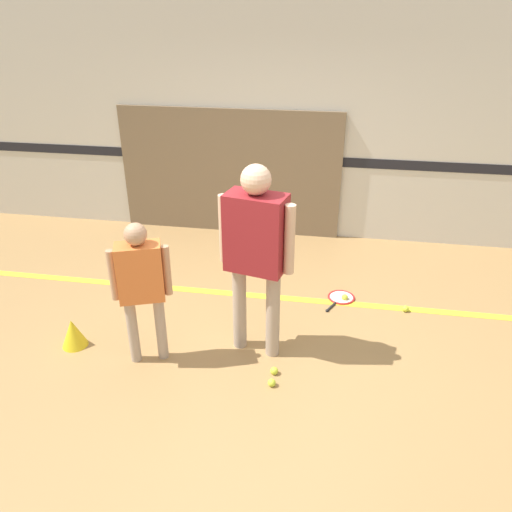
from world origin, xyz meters
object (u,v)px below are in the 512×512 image
(tennis_ball_near_instructor, at_px, (272,383))
(tennis_ball_stray_left, at_px, (274,371))
(tennis_ball_stray_right, at_px, (406,309))
(racket_spare_on_floor, at_px, (341,298))
(person_student_left, at_px, (141,279))
(training_cone, at_px, (73,333))
(person_instructor, at_px, (256,243))
(tennis_ball_by_spare_racket, at_px, (345,297))

(tennis_ball_near_instructor, height_order, tennis_ball_stray_left, same)
(tennis_ball_near_instructor, xyz_separation_m, tennis_ball_stray_left, (0.00, 0.15, 0.00))
(tennis_ball_near_instructor, distance_m, tennis_ball_stray_right, 1.78)
(tennis_ball_near_instructor, distance_m, tennis_ball_stray_left, 0.15)
(racket_spare_on_floor, relative_size, tennis_ball_stray_left, 7.53)
(racket_spare_on_floor, xyz_separation_m, tennis_ball_stray_left, (-0.54, -1.31, 0.02))
(person_student_left, height_order, training_cone, person_student_left)
(racket_spare_on_floor, distance_m, tennis_ball_stray_left, 1.42)
(person_instructor, xyz_separation_m, person_student_left, (-0.91, -0.28, -0.27))
(racket_spare_on_floor, xyz_separation_m, tennis_ball_near_instructor, (-0.54, -1.46, 0.02))
(racket_spare_on_floor, distance_m, tennis_ball_near_instructor, 1.56)
(person_student_left, distance_m, tennis_ball_stray_left, 1.36)
(racket_spare_on_floor, distance_m, tennis_ball_stray_right, 0.67)
(racket_spare_on_floor, xyz_separation_m, tennis_ball_stray_right, (0.66, -0.14, 0.02))
(person_instructor, xyz_separation_m, racket_spare_on_floor, (0.75, 1.00, -1.06))
(tennis_ball_stray_left, bearing_deg, training_cone, 177.15)
(person_instructor, distance_m, racket_spare_on_floor, 1.64)
(person_student_left, height_order, tennis_ball_stray_right, person_student_left)
(person_instructor, height_order, tennis_ball_stray_right, person_instructor)
(person_student_left, relative_size, training_cone, 4.78)
(racket_spare_on_floor, height_order, tennis_ball_stray_left, tennis_ball_stray_left)
(person_student_left, relative_size, tennis_ball_near_instructor, 19.72)
(tennis_ball_stray_right, bearing_deg, person_student_left, -153.73)
(tennis_ball_near_instructor, bearing_deg, tennis_ball_by_spare_racket, 68.03)
(tennis_ball_near_instructor, height_order, training_cone, training_cone)
(tennis_ball_near_instructor, relative_size, tennis_ball_stray_left, 1.00)
(person_instructor, distance_m, person_student_left, 0.99)
(tennis_ball_by_spare_racket, height_order, tennis_ball_stray_right, same)
(tennis_ball_stray_left, relative_size, training_cone, 0.24)
(person_instructor, distance_m, tennis_ball_stray_left, 1.10)
(person_student_left, distance_m, training_cone, 1.00)
(person_student_left, distance_m, tennis_ball_stray_right, 2.69)
(person_student_left, bearing_deg, tennis_ball_stray_left, -21.79)
(training_cone, bearing_deg, tennis_ball_stray_right, 19.44)
(person_instructor, distance_m, tennis_ball_by_spare_racket, 1.63)
(racket_spare_on_floor, bearing_deg, tennis_ball_near_instructor, 5.58)
(racket_spare_on_floor, xyz_separation_m, tennis_ball_by_spare_racket, (0.04, -0.02, 0.02))
(racket_spare_on_floor, bearing_deg, tennis_ball_stray_right, 103.95)
(tennis_ball_stray_right, relative_size, training_cone, 0.24)
(tennis_ball_stray_left, distance_m, training_cone, 1.87)
(racket_spare_on_floor, distance_m, training_cone, 2.69)
(tennis_ball_by_spare_racket, relative_size, tennis_ball_stray_right, 1.00)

